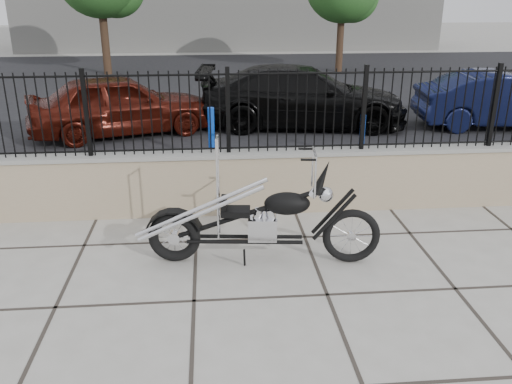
{
  "coord_description": "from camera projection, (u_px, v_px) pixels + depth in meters",
  "views": [
    {
      "loc": [
        -1.26,
        -5.2,
        3.28
      ],
      "look_at": [
        -0.71,
        1.16,
        0.83
      ],
      "focal_mm": 38.0,
      "sensor_mm": 36.0,
      "label": 1
    }
  ],
  "objects": [
    {
      "name": "ground_plane",
      "position": [
        327.0,
        295.0,
        6.12
      ],
      "size": [
        90.0,
        90.0,
        0.0
      ],
      "primitive_type": "plane",
      "color": "#99968E",
      "rests_on": "ground"
    },
    {
      "name": "parking_lot",
      "position": [
        248.0,
        91.0,
        17.74
      ],
      "size": [
        30.0,
        30.0,
        0.0
      ],
      "primitive_type": "plane",
      "color": "black",
      "rests_on": "ground"
    },
    {
      "name": "retaining_wall",
      "position": [
        295.0,
        180.0,
        8.27
      ],
      "size": [
        14.0,
        0.36,
        0.96
      ],
      "primitive_type": "cube",
      "color": "gray",
      "rests_on": "ground_plane"
    },
    {
      "name": "iron_fence",
      "position": [
        297.0,
        111.0,
        7.88
      ],
      "size": [
        14.0,
        0.08,
        1.2
      ],
      "primitive_type": "cube",
      "color": "black",
      "rests_on": "retaining_wall"
    },
    {
      "name": "chopper_motorcycle",
      "position": [
        258.0,
        201.0,
        6.57
      ],
      "size": [
        2.79,
        0.76,
        1.65
      ],
      "primitive_type": null,
      "rotation": [
        0.0,
        0.0,
        -0.1
      ],
      "color": "black",
      "rests_on": "ground_plane"
    },
    {
      "name": "car_red",
      "position": [
        120.0,
        105.0,
        12.43
      ],
      "size": [
        4.43,
        2.82,
        1.4
      ],
      "primitive_type": "imported",
      "rotation": [
        0.0,
        0.0,
        1.88
      ],
      "color": "#3E0F08",
      "rests_on": "parking_lot"
    },
    {
      "name": "car_black",
      "position": [
        302.0,
        97.0,
        13.16
      ],
      "size": [
        5.22,
        2.54,
        1.46
      ],
      "primitive_type": "imported",
      "rotation": [
        0.0,
        0.0,
        1.47
      ],
      "color": "black",
      "rests_on": "parking_lot"
    },
    {
      "name": "car_blue",
      "position": [
        503.0,
        100.0,
        13.07
      ],
      "size": [
        4.17,
        1.8,
        1.34
      ],
      "primitive_type": "imported",
      "rotation": [
        0.0,
        0.0,
        1.47
      ],
      "color": "black",
      "rests_on": "parking_lot"
    },
    {
      "name": "bollard_a",
      "position": [
        211.0,
        135.0,
        10.57
      ],
      "size": [
        0.17,
        0.17,
        1.07
      ],
      "primitive_type": "cylinder",
      "rotation": [
        0.0,
        0.0,
        -0.37
      ],
      "color": "#0D35CF",
      "rests_on": "ground_plane"
    },
    {
      "name": "bollard_b",
      "position": [
        362.0,
        137.0,
        10.77
      ],
      "size": [
        0.12,
        0.12,
        0.89
      ],
      "primitive_type": "cylinder",
      "rotation": [
        0.0,
        0.0,
        0.18
      ],
      "color": "blue",
      "rests_on": "ground_plane"
    }
  ]
}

